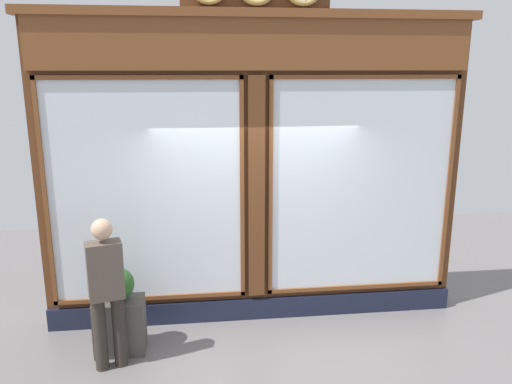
% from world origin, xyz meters
% --- Properties ---
extents(shop_facade, '(5.32, 0.42, 4.41)m').
position_xyz_m(shop_facade, '(-0.00, -0.13, 1.95)').
color(shop_facade, '#5B3319').
rests_on(shop_facade, ground_plane).
extents(pedestrian, '(0.41, 0.31, 1.69)m').
position_xyz_m(pedestrian, '(1.70, 0.91, 0.93)').
color(pedestrian, '#312A24').
rests_on(pedestrian, ground_plane).
extents(planter_box, '(0.56, 0.36, 0.64)m').
position_xyz_m(planter_box, '(1.64, 0.60, 0.32)').
color(planter_box, '#4C4742').
rests_on(planter_box, ground_plane).
extents(planter_shrub, '(0.38, 0.38, 0.38)m').
position_xyz_m(planter_shrub, '(1.64, 0.60, 0.83)').
color(planter_shrub, '#285623').
rests_on(planter_shrub, planter_box).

